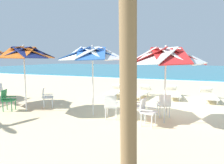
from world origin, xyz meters
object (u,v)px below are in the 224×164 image
Objects in this scene: beach_umbrella_2 at (24,53)px; plastic_chair_5 at (46,96)px; beach_umbrella_0 at (166,56)px; plastic_chair_3 at (111,105)px; plastic_chair_2 at (147,110)px; sun_lounger_2 at (141,92)px; plastic_chair_0 at (137,105)px; beach_umbrella_1 at (93,54)px; sun_lounger_0 at (209,95)px; plastic_chair_1 at (164,104)px; sun_lounger_1 at (173,93)px; sun_lounger_3 at (114,91)px; plastic_chair_4 at (7,99)px; palm_tree_0 at (129,3)px.

beach_umbrella_2 is 2.05m from plastic_chair_5.
beach_umbrella_0 is 2.52m from plastic_chair_3.
sun_lounger_2 is (-1.39, 4.65, -0.22)m from plastic_chair_2.
beach_umbrella_2 reaches higher than sun_lounger_2.
plastic_chair_0 is 2.46m from beach_umbrella_1.
beach_umbrella_0 is 0.96× the size of beach_umbrella_2.
plastic_chair_5 is 7.86m from sun_lounger_0.
plastic_chair_1 is 1.96m from plastic_chair_3.
plastic_chair_2 is at bearing -92.76° from sun_lounger_1.
plastic_chair_2 is at bearing -57.01° from sun_lounger_3.
plastic_chair_1 is at bearing 16.80° from beach_umbrella_1.
beach_umbrella_0 reaches higher than sun_lounger_2.
beach_umbrella_1 is 3.04× the size of plastic_chair_3.
beach_umbrella_0 is at bearing -87.01° from sun_lounger_1.
beach_umbrella_2 is (-5.01, 0.04, 1.85)m from plastic_chair_2.
sun_lounger_3 is (-1.53, 4.17, -0.22)m from plastic_chair_3.
sun_lounger_2 is 1.00× the size of sun_lounger_3.
beach_umbrella_0 is 0.98× the size of beach_umbrella_1.
sun_lounger_2 is (4.35, 4.87, -0.22)m from plastic_chair_4.
sun_lounger_1 is 1.71m from sun_lounger_2.
beach_umbrella_2 is at bearing -172.24° from beach_umbrella_1.
beach_umbrella_1 reaches higher than sun_lounger_3.
plastic_chair_2 is (-0.49, -0.47, -1.72)m from beach_umbrella_0.
beach_umbrella_0 reaches higher than plastic_chair_3.
plastic_chair_0 is at bearing -119.42° from sun_lounger_0.
beach_umbrella_1 is at bearing -131.88° from sun_lounger_0.
beach_umbrella_2 is 6.17m from palm_tree_0.
plastic_chair_4 is (-3.60, -0.65, -1.80)m from beach_umbrella_1.
plastic_chair_5 is (-2.48, 0.40, -1.80)m from beach_umbrella_1.
beach_umbrella_2 reaches higher than sun_lounger_1.
plastic_chair_4 is at bearing -174.05° from plastic_chair_3.
plastic_chair_2 is (0.48, -0.64, 0.00)m from plastic_chair_0.
plastic_chair_4 reaches higher than sun_lounger_0.
beach_umbrella_0 is 5.07m from sun_lounger_1.
palm_tree_0 reaches higher than plastic_chair_1.
palm_tree_0 is (0.81, -3.60, 2.64)m from plastic_chair_0.
sun_lounger_2 is at bearing 49.71° from plastic_chair_5.
plastic_chair_4 is 8.05m from sun_lounger_1.
plastic_chair_4 is 0.39× the size of sun_lounger_1.
beach_umbrella_0 is at bearing 0.83° from beach_umbrella_1.
palm_tree_0 is at bearing -101.86° from sun_lounger_0.
beach_umbrella_1 is at bearing -9.25° from plastic_chair_5.
plastic_chair_3 is at bearing -172.70° from beach_umbrella_0.
plastic_chair_4 is 1.00× the size of plastic_chair_5.
beach_umbrella_2 reaches higher than plastic_chair_0.
beach_umbrella_0 is 0.50× the size of palm_tree_0.
sun_lounger_0 is (1.63, 3.87, -0.22)m from plastic_chair_1.
plastic_chair_2 reaches higher than sun_lounger_2.
sun_lounger_1 is (0.25, 5.15, -0.22)m from plastic_chair_2.
plastic_chair_0 is at bearing 170.21° from beach_umbrella_0.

